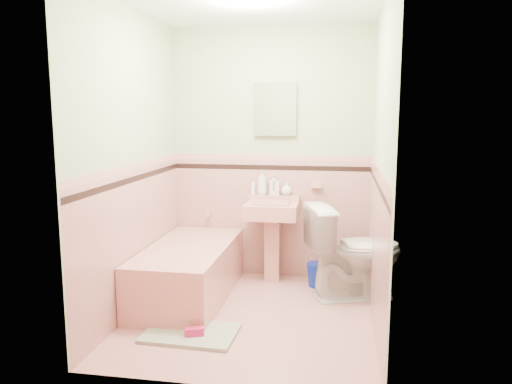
% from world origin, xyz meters
% --- Properties ---
extents(floor, '(2.20, 2.20, 0.00)m').
position_xyz_m(floor, '(0.00, 0.00, 0.00)').
color(floor, tan).
rests_on(floor, ground).
extents(ceiling, '(2.20, 2.20, 0.00)m').
position_xyz_m(ceiling, '(0.00, 0.00, 2.50)').
color(ceiling, white).
rests_on(ceiling, ground).
extents(wall_back, '(2.50, 0.00, 2.50)m').
position_xyz_m(wall_back, '(0.00, 1.10, 1.25)').
color(wall_back, beige).
rests_on(wall_back, ground).
extents(wall_front, '(2.50, 0.00, 2.50)m').
position_xyz_m(wall_front, '(0.00, -1.10, 1.25)').
color(wall_front, beige).
rests_on(wall_front, ground).
extents(wall_left, '(0.00, 2.50, 2.50)m').
position_xyz_m(wall_left, '(-1.00, 0.00, 1.25)').
color(wall_left, beige).
rests_on(wall_left, ground).
extents(wall_right, '(0.00, 2.50, 2.50)m').
position_xyz_m(wall_right, '(1.00, 0.00, 1.25)').
color(wall_right, beige).
rests_on(wall_right, ground).
extents(wainscot_back, '(2.00, 0.00, 2.00)m').
position_xyz_m(wainscot_back, '(0.00, 1.09, 0.60)').
color(wainscot_back, tan).
rests_on(wainscot_back, ground).
extents(wainscot_front, '(2.00, 0.00, 2.00)m').
position_xyz_m(wainscot_front, '(0.00, -1.09, 0.60)').
color(wainscot_front, tan).
rests_on(wainscot_front, ground).
extents(wainscot_left, '(0.00, 2.20, 2.20)m').
position_xyz_m(wainscot_left, '(-0.99, 0.00, 0.60)').
color(wainscot_left, tan).
rests_on(wainscot_left, ground).
extents(wainscot_right, '(0.00, 2.20, 2.20)m').
position_xyz_m(wainscot_right, '(0.99, 0.00, 0.60)').
color(wainscot_right, tan).
rests_on(wainscot_right, ground).
extents(accent_back, '(2.00, 0.00, 2.00)m').
position_xyz_m(accent_back, '(0.00, 1.08, 1.12)').
color(accent_back, black).
rests_on(accent_back, ground).
extents(accent_front, '(2.00, 0.00, 2.00)m').
position_xyz_m(accent_front, '(0.00, -1.08, 1.12)').
color(accent_front, black).
rests_on(accent_front, ground).
extents(accent_left, '(0.00, 2.20, 2.20)m').
position_xyz_m(accent_left, '(-0.98, 0.00, 1.12)').
color(accent_left, black).
rests_on(accent_left, ground).
extents(accent_right, '(0.00, 2.20, 2.20)m').
position_xyz_m(accent_right, '(0.98, 0.00, 1.12)').
color(accent_right, black).
rests_on(accent_right, ground).
extents(cap_back, '(2.00, 0.00, 2.00)m').
position_xyz_m(cap_back, '(0.00, 1.08, 1.22)').
color(cap_back, tan).
rests_on(cap_back, ground).
extents(cap_front, '(2.00, 0.00, 2.00)m').
position_xyz_m(cap_front, '(0.00, -1.08, 1.22)').
color(cap_front, tan).
rests_on(cap_front, ground).
extents(cap_left, '(0.00, 2.20, 2.20)m').
position_xyz_m(cap_left, '(-0.98, 0.00, 1.22)').
color(cap_left, tan).
rests_on(cap_left, ground).
extents(cap_right, '(0.00, 2.20, 2.20)m').
position_xyz_m(cap_right, '(0.98, 0.00, 1.22)').
color(cap_right, tan).
rests_on(cap_right, ground).
extents(bathtub, '(0.70, 1.50, 0.45)m').
position_xyz_m(bathtub, '(-0.63, 0.33, 0.23)').
color(bathtub, tan).
rests_on(bathtub, floor).
extents(tub_faucet, '(0.04, 0.12, 0.04)m').
position_xyz_m(tub_faucet, '(-0.63, 1.05, 0.63)').
color(tub_faucet, silver).
rests_on(tub_faucet, wall_back).
extents(sink, '(0.51, 0.48, 0.80)m').
position_xyz_m(sink, '(0.05, 0.86, 0.40)').
color(sink, tan).
rests_on(sink, floor).
extents(sink_faucet, '(0.02, 0.02, 0.10)m').
position_xyz_m(sink_faucet, '(0.05, 1.00, 0.95)').
color(sink_faucet, silver).
rests_on(sink_faucet, sink).
extents(medicine_cabinet, '(0.41, 0.04, 0.51)m').
position_xyz_m(medicine_cabinet, '(0.05, 1.07, 1.70)').
color(medicine_cabinet, white).
rests_on(medicine_cabinet, wall_back).
extents(soap_dish, '(0.11, 0.06, 0.04)m').
position_xyz_m(soap_dish, '(0.47, 1.06, 0.95)').
color(soap_dish, tan).
rests_on(soap_dish, wall_back).
extents(soap_bottle_left, '(0.11, 0.11, 0.25)m').
position_xyz_m(soap_bottle_left, '(-0.07, 1.04, 0.97)').
color(soap_bottle_left, '#B2B2B2').
rests_on(soap_bottle_left, sink).
extents(soap_bottle_mid, '(0.11, 0.11, 0.21)m').
position_xyz_m(soap_bottle_mid, '(0.05, 1.04, 0.95)').
color(soap_bottle_mid, '#B2B2B2').
rests_on(soap_bottle_mid, sink).
extents(soap_bottle_right, '(0.11, 0.11, 0.14)m').
position_xyz_m(soap_bottle_right, '(0.17, 1.04, 0.92)').
color(soap_bottle_right, '#B2B2B2').
rests_on(soap_bottle_right, sink).
extents(tube, '(0.05, 0.05, 0.12)m').
position_xyz_m(tube, '(-0.17, 1.04, 0.91)').
color(tube, white).
rests_on(tube, sink).
extents(toilet, '(0.96, 0.73, 0.86)m').
position_xyz_m(toilet, '(0.84, 0.59, 0.43)').
color(toilet, white).
rests_on(toilet, floor).
extents(bucket, '(0.29, 0.29, 0.23)m').
position_xyz_m(bucket, '(0.51, 0.82, 0.11)').
color(bucket, '#081F99').
rests_on(bucket, floor).
extents(bath_mat, '(0.71, 0.49, 0.03)m').
position_xyz_m(bath_mat, '(-0.38, -0.43, 0.01)').
color(bath_mat, gray).
rests_on(bath_mat, floor).
extents(shoe, '(0.16, 0.11, 0.06)m').
position_xyz_m(shoe, '(-0.34, -0.49, 0.06)').
color(shoe, '#BF1E59').
rests_on(shoe, bath_mat).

